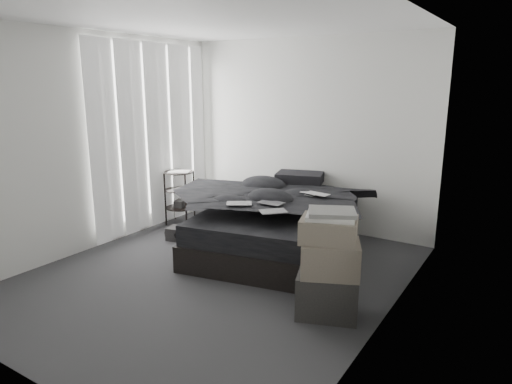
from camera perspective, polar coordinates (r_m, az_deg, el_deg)
The scene contains 25 objects.
floor at distance 4.98m, azimuth -5.03°, elevation -10.28°, with size 3.60×4.20×0.01m, color #323235.
ceiling at distance 4.59m, azimuth -5.75°, elevation 20.92°, with size 3.60×4.20×0.01m, color white.
wall_back at distance 6.38m, azimuth 6.32°, elevation 7.14°, with size 3.60×0.01×2.60m, color silver.
wall_front at distance 3.25m, azimuth -28.64°, elevation -0.76°, with size 3.60×0.01×2.60m, color silver.
wall_left at distance 5.87m, azimuth -19.47°, elevation 5.89°, with size 0.01×4.20×2.60m, color silver.
wall_right at distance 3.80m, azimuth 16.70°, elevation 2.22°, with size 0.01×4.20×2.60m, color silver.
window_left at distance 6.45m, azimuth -13.10°, elevation 7.38°, with size 0.02×2.00×2.30m, color white.
curtain_left at distance 6.42m, azimuth -12.75°, elevation 6.75°, with size 0.06×2.12×2.48m, color white.
bed at distance 5.62m, azimuth 2.79°, elevation -5.77°, with size 1.65×2.18×0.30m, color black.
mattress at distance 5.54m, azimuth 2.82°, elevation -3.19°, with size 1.58×2.11×0.23m, color black.
duvet at distance 5.42m, azimuth 2.67°, elevation -0.88°, with size 1.61×1.86×0.25m, color black.
pillow_lower at distance 6.28m, azimuth 4.88°, elevation 0.61°, with size 0.65×0.44×0.15m, color black.
pillow_upper at distance 6.21m, azimuth 5.50°, elevation 1.79°, with size 0.61×0.42×0.14m, color black.
laptop at distance 5.38m, azimuth 7.11°, elevation 0.44°, with size 0.35×0.22×0.03m, color silver.
comic_a at distance 5.01m, azimuth -2.14°, elevation -0.56°, with size 0.27×0.18×0.01m, color black.
comic_b at distance 5.03m, azimuth 1.89°, elevation -0.41°, with size 0.27×0.18×0.01m, color black.
comic_c at distance 4.70m, azimuth 2.16°, elevation -1.35°, with size 0.27×0.18×0.01m, color black.
side_stand at distance 6.68m, azimuth -9.49°, elevation -0.71°, with size 0.41×0.41×0.76m, color black.
papers at distance 6.58m, azimuth -9.58°, elevation 2.52°, with size 0.29×0.22×0.02m, color white.
floor_books at distance 6.09m, azimuth -10.13°, elevation -5.11°, with size 0.16×0.22×0.16m, color black.
box_lower at distance 4.16m, azimuth 8.93°, elevation -12.47°, with size 0.52×0.41×0.39m, color black.
box_mid at distance 4.01m, azimuth 9.26°, elevation -8.15°, with size 0.49×0.39×0.30m, color #6B6255.
box_upper at distance 3.94m, azimuth 9.08°, elevation -4.68°, with size 0.47×0.38×0.21m, color #6B6255.
art_book_white at distance 3.90m, azimuth 9.31°, elevation -2.98°, with size 0.40×0.32×0.04m, color silver.
art_book_snake at distance 3.88m, azimuth 9.49°, elevation -2.49°, with size 0.39×0.31×0.04m, color silver.
Camera 1 is at (2.79, -3.59, 2.01)m, focal length 32.00 mm.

